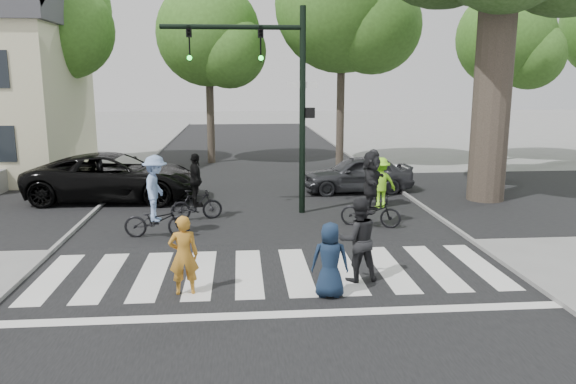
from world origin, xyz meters
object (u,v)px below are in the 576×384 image
at_px(cyclist_left, 156,202).
at_px(cyclist_mid, 196,193).
at_px(pedestrian_woman, 184,255).
at_px(cyclist_right, 371,193).
at_px(car_suv, 116,177).
at_px(pedestrian_adult, 358,239).
at_px(traffic_signal, 273,81).
at_px(car_grey, 357,174).
at_px(pedestrian_child, 330,260).

xyz_separation_m(cyclist_left, cyclist_mid, (0.87, 1.72, -0.13)).
bearing_deg(cyclist_mid, pedestrian_woman, -88.14).
relative_size(cyclist_mid, cyclist_right, 0.92).
distance_m(cyclist_right, car_suv, 8.67).
bearing_deg(pedestrian_woman, pedestrian_adult, -179.85).
relative_size(traffic_signal, car_grey, 1.55).
bearing_deg(pedestrian_child, cyclist_right, -103.56).
bearing_deg(cyclist_right, traffic_signal, 145.06).
relative_size(cyclist_mid, car_suv, 0.34).
height_order(cyclist_mid, car_grey, cyclist_mid).
height_order(pedestrian_child, cyclist_mid, cyclist_mid).
distance_m(traffic_signal, cyclist_mid, 3.89).
bearing_deg(car_suv, car_grey, -81.76).
relative_size(cyclist_right, car_grey, 0.54).
height_order(cyclist_right, car_suv, cyclist_right).
xyz_separation_m(traffic_signal, car_suv, (-5.11, 2.32, -3.12)).
distance_m(cyclist_left, car_grey, 8.23).
height_order(pedestrian_woman, car_grey, pedestrian_woman).
bearing_deg(car_suv, cyclist_left, -153.27).
relative_size(traffic_signal, cyclist_mid, 3.12).
xyz_separation_m(traffic_signal, pedestrian_woman, (-2.07, -6.28, -3.14)).
height_order(cyclist_left, cyclist_mid, cyclist_left).
xyz_separation_m(cyclist_mid, cyclist_right, (4.79, -1.16, 0.14)).
relative_size(cyclist_left, cyclist_mid, 1.10).
bearing_deg(traffic_signal, car_suv, 155.61).
height_order(pedestrian_woman, cyclist_left, cyclist_left).
xyz_separation_m(pedestrian_child, cyclist_right, (1.91, 4.87, 0.22)).
bearing_deg(car_grey, cyclist_left, -53.11).
relative_size(traffic_signal, pedestrian_adult, 3.53).
relative_size(pedestrian_woman, cyclist_right, 0.73).
distance_m(cyclist_right, car_grey, 4.81).
bearing_deg(cyclist_mid, cyclist_left, -116.79).
distance_m(pedestrian_woman, pedestrian_child, 2.72).
bearing_deg(pedestrian_child, car_suv, -49.57).
relative_size(pedestrian_woman, car_grey, 0.39).
bearing_deg(pedestrian_woman, traffic_signal, -115.55).
height_order(pedestrian_woman, pedestrian_adult, pedestrian_adult).
bearing_deg(pedestrian_adult, pedestrian_woman, 1.10).
relative_size(pedestrian_adult, cyclist_mid, 0.88).
bearing_deg(cyclist_mid, cyclist_right, -13.65).
distance_m(cyclist_mid, car_grey, 6.50).
distance_m(pedestrian_woman, car_suv, 9.11).
height_order(pedestrian_adult, car_suv, pedestrian_adult).
bearing_deg(cyclist_left, pedestrian_adult, -38.33).
xyz_separation_m(cyclist_left, cyclist_right, (5.66, 0.56, 0.01)).
height_order(pedestrian_woman, cyclist_mid, cyclist_mid).
relative_size(car_suv, car_grey, 1.46).
bearing_deg(car_grey, cyclist_mid, -59.74).
bearing_deg(car_suv, pedestrian_adult, -138.20).
bearing_deg(pedestrian_child, pedestrian_woman, 0.03).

